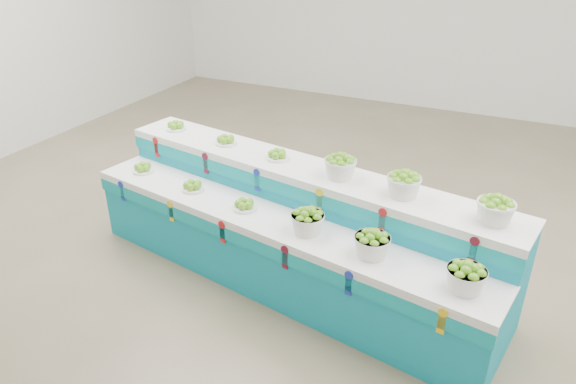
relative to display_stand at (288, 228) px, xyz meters
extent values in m
plane|color=brown|center=(0.21, 0.56, -0.51)|extent=(10.00, 10.00, 0.00)
cylinder|color=white|center=(-1.62, 0.04, 0.26)|extent=(0.24, 0.24, 0.09)
cylinder|color=white|center=(-0.95, -0.08, 0.26)|extent=(0.24, 0.24, 0.09)
cylinder|color=white|center=(-0.33, -0.19, 0.26)|extent=(0.24, 0.24, 0.09)
cylinder|color=white|center=(-1.54, 0.52, 0.56)|extent=(0.24, 0.24, 0.09)
cylinder|color=white|center=(-0.86, 0.40, 0.56)|extent=(0.24, 0.24, 0.09)
cylinder|color=white|center=(-0.24, 0.29, 0.56)|extent=(0.24, 0.24, 0.09)
camera|label=1|loc=(1.74, -3.68, 2.45)|focal=33.08mm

